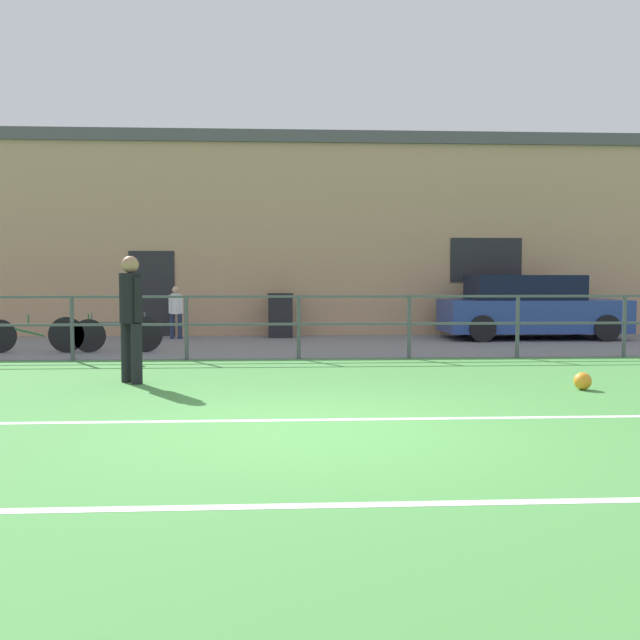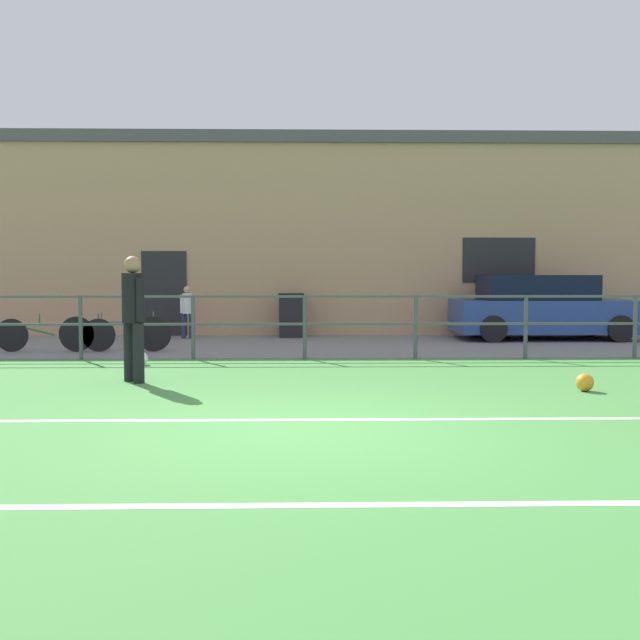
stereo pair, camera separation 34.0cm
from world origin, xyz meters
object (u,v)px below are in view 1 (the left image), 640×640
soccer_ball_match (583,381)px  bicycle_parked_1 (44,335)px  player_goalkeeper (131,311)px  bicycle_parked_0 (106,334)px  spectator_child (176,309)px  soccer_ball_spare (135,359)px  trash_bin_0 (280,315)px  parked_car_red (530,308)px

soccer_ball_match → bicycle_parked_1: 9.84m
player_goalkeeper → bicycle_parked_0: bearing=155.6°
bicycle_parked_1 → bicycle_parked_0: bearing=0.0°
spectator_child → bicycle_parked_1: 3.66m
soccer_ball_spare → trash_bin_0: bearing=65.1°
player_goalkeeper → trash_bin_0: 7.56m
spectator_child → trash_bin_0: size_ratio=1.17×
parked_car_red → bicycle_parked_0: parked_car_red is taller
spectator_child → bicycle_parked_0: spectator_child is taller
soccer_ball_spare → bicycle_parked_1: size_ratio=0.09×
bicycle_parked_1 → soccer_ball_match: bearing=-30.2°
parked_car_red → bicycle_parked_1: (-10.41, -2.60, -0.37)m
parked_car_red → spectator_child: bearing=177.5°
soccer_ball_spare → trash_bin_0: trash_bin_0 is taller
bicycle_parked_0 → bicycle_parked_1: bearing=-180.0°
trash_bin_0 → parked_car_red: bearing=-6.4°
player_goalkeeper → bicycle_parked_0: 4.25m
trash_bin_0 → spectator_child: bearing=-173.3°
bicycle_parked_0 → bicycle_parked_1: 1.17m
player_goalkeeper → bicycle_parked_0: size_ratio=0.81×
player_goalkeeper → spectator_child: bearing=140.6°
spectator_child → parked_car_red: 8.32m
player_goalkeeper → bicycle_parked_1: player_goalkeeper is taller
player_goalkeeper → bicycle_parked_1: 4.74m
spectator_child → bicycle_parked_1: size_ratio=0.53×
soccer_ball_spare → player_goalkeeper: bearing=-80.3°
parked_car_red → bicycle_parked_1: bearing=-166.0°
bicycle_parked_0 → trash_bin_0: trash_bin_0 is taller
parked_car_red → trash_bin_0: bearing=173.6°
soccer_ball_spare → soccer_ball_match: bearing=-24.8°
spectator_child → bicycle_parked_0: size_ratio=0.57×
soccer_ball_match → bicycle_parked_1: (-8.51, 4.95, 0.24)m
bicycle_parked_1 → trash_bin_0: size_ratio=2.21×
player_goalkeeper → trash_bin_0: player_goalkeeper is taller
player_goalkeeper → trash_bin_0: bearing=121.6°
spectator_child → trash_bin_0: bearing=-167.3°
spectator_child → trash_bin_0: 2.47m
spectator_child → parked_car_red: bearing=-176.5°
soccer_ball_match → parked_car_red: bearing=75.8°
parked_car_red → trash_bin_0: parked_car_red is taller
soccer_ball_match → spectator_child: spectator_child is taller
spectator_child → soccer_ball_spare: bearing=96.1°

